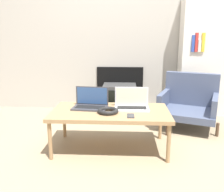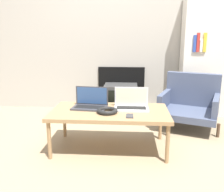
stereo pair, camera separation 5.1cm
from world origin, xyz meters
name	(u,v)px [view 2 (the right image)]	position (x,y,z in m)	size (l,w,h in m)	color
ground_plane	(108,156)	(0.00, 0.00, 0.00)	(14.00, 14.00, 0.00)	#998466
wall_back	(118,25)	(0.00, 1.67, 1.29)	(7.00, 0.08, 2.60)	#ADA89E
table	(110,114)	(0.00, 0.19, 0.37)	(1.16, 0.62, 0.40)	#9E7A51
laptop_left	(90,103)	(-0.21, 0.28, 0.45)	(0.37, 0.25, 0.21)	#38383D
laptop_right	(131,104)	(0.21, 0.28, 0.45)	(0.35, 0.22, 0.21)	silver
headphones	(107,111)	(-0.02, 0.11, 0.42)	(0.20, 0.20, 0.04)	black
phone	(130,116)	(0.20, 0.01, 0.41)	(0.07, 0.12, 0.01)	#333338
tv	(121,99)	(0.06, 1.42, 0.22)	(0.48, 0.39, 0.43)	#383838
armchair	(190,102)	(0.96, 0.91, 0.32)	(0.84, 0.81, 0.67)	#47516B
bookshelf	(214,57)	(1.37, 1.47, 0.84)	(0.89, 0.32, 1.67)	silver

